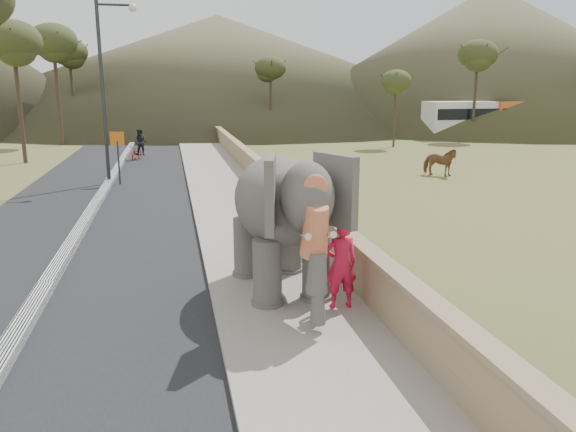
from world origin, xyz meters
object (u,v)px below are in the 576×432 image
Objects in this scene: lamppost at (109,75)px; elephant_and_man at (280,220)px; motorcyclist at (139,148)px; cow at (439,162)px.

elephant_and_man is (4.71, -15.22, -3.24)m from lamppost.
motorcyclist is (-4.07, 23.86, -0.89)m from elephant_and_man.
lamppost is 1.86× the size of elephant_and_man.
elephant_and_man is at bearing -80.31° from motorcyclist.
motorcyclist is at bearing 85.80° from lamppost.
motorcyclist reaches higher than cow.
lamppost is at bearing 107.19° from elephant_and_man.
cow is at bearing -3.45° from lamppost.
lamppost reaches higher than motorcyclist.
cow is 17.75m from motorcyclist.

